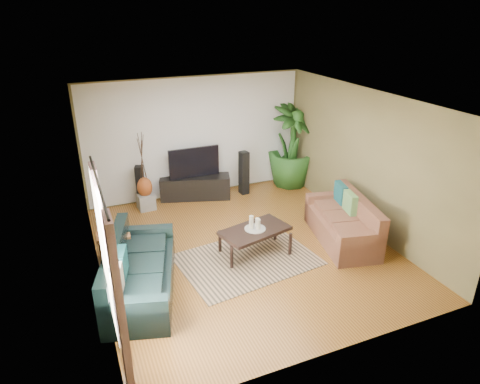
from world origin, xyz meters
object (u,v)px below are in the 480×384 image
speaker_left (141,187)px  vase (145,187)px  sofa_left (141,268)px  coffee_table (255,241)px  potted_plant (292,146)px  speaker_right (244,173)px  pedestal (146,201)px  sofa_right (342,220)px  tv_stand (195,187)px  side_table (115,246)px  television (194,162)px

speaker_left → vase: bearing=-48.2°
sofa_left → speaker_left: size_ratio=2.27×
coffee_table → potted_plant: bearing=36.7°
sofa_left → potted_plant: (4.19, 2.94, 0.57)m
sofa_left → speaker_right: speaker_right is taller
potted_plant → pedestal: 3.64m
speaker_left → potted_plant: potted_plant is taller
sofa_right → speaker_right: 2.84m
tv_stand → side_table: 2.85m
vase → potted_plant: bearing=0.5°
television → side_table: (-2.05, -1.98, -0.58)m
television → pedestal: bearing=-173.0°
sofa_left → pedestal: (0.64, 2.90, -0.25)m
television → speaker_right: (1.13, -0.19, -0.35)m
sofa_right → television: 3.52m
pedestal → television: bearing=7.0°
sofa_right → sofa_left: bearing=-75.2°
television → speaker_right: 1.19m
speaker_left → pedestal: bearing=-48.2°
coffee_table → speaker_right: size_ratio=1.17×
coffee_table → tv_stand: 2.72m
speaker_right → potted_plant: 1.36m
sofa_left → coffee_table: bearing=-64.5°
potted_plant → tv_stand: bearing=177.4°
speaker_left → pedestal: 0.34m
speaker_left → speaker_right: bearing=13.1°
potted_plant → speaker_right: bearing=-176.4°
vase → coffee_table: bearing=-61.0°
sofa_left → television: 3.56m
sofa_right → television: bearing=-133.6°
vase → sofa_right: bearing=-41.7°
sofa_right → speaker_left: size_ratio=1.95×
sofa_left → tv_stand: size_ratio=1.37×
coffee_table → pedestal: size_ratio=3.42×
television → speaker_left: 1.28m
coffee_table → television: (-0.26, 2.70, 0.62)m
sofa_right → vase: (-3.10, 2.76, 0.08)m
television → vase: size_ratio=2.58×
speaker_right → vase: (-2.28, 0.05, -0.00)m
sofa_left → pedestal: sofa_left is taller
speaker_left → potted_plant: 3.65m
sofa_right → side_table: sofa_right is taller
sofa_left → speaker_left: bearing=5.4°
speaker_left → side_table: size_ratio=1.66×
tv_stand → speaker_right: size_ratio=1.53×
potted_plant → side_table: 4.87m
potted_plant → sofa_right: bearing=-99.2°
pedestal → potted_plant: bearing=0.5°
tv_stand → sofa_right: bearing=-38.8°
tv_stand → vase: size_ratio=3.51×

